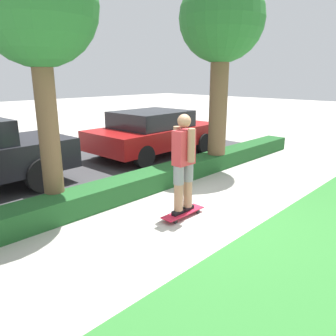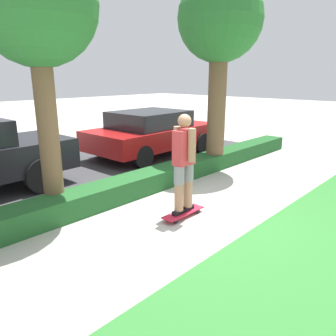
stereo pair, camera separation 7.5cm
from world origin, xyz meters
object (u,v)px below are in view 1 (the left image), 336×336
at_px(skater_person, 184,162).
at_px(parked_car_middle, 154,132).
at_px(skateboard, 183,213).
at_px(tree_near, 36,9).
at_px(tree_mid, 221,25).

distance_m(skater_person, parked_car_middle, 4.75).
bearing_deg(skateboard, parked_car_middle, 52.54).
relative_size(skateboard, tree_near, 0.20).
distance_m(tree_mid, parked_car_middle, 3.65).
bearing_deg(skateboard, tree_near, 129.27).
bearing_deg(skateboard, skater_person, -26.57).
distance_m(tree_near, parked_car_middle, 5.44).
relative_size(tree_near, tree_mid, 0.94).
bearing_deg(tree_near, skater_person, -50.73).
height_order(skateboard, parked_car_middle, parked_car_middle).
distance_m(skateboard, tree_near, 3.97).
relative_size(tree_near, parked_car_middle, 1.06).
bearing_deg(skateboard, tree_mid, 26.01).
bearing_deg(tree_mid, tree_near, 175.62).
bearing_deg(tree_mid, skateboard, -153.99).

